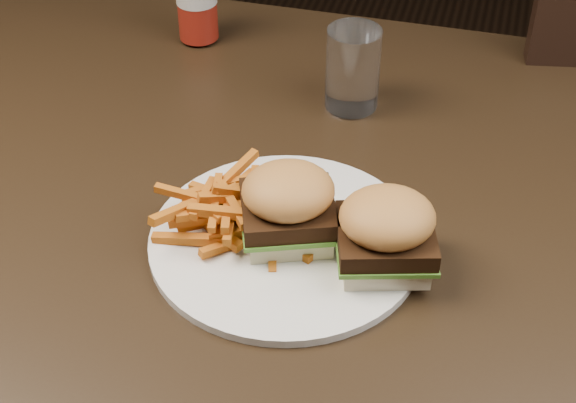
% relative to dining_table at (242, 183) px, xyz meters
% --- Properties ---
extents(dining_table, '(1.20, 0.80, 0.04)m').
position_rel_dining_table_xyz_m(dining_table, '(0.00, 0.00, 0.00)').
color(dining_table, black).
rests_on(dining_table, ground).
extents(plate, '(0.28, 0.28, 0.01)m').
position_rel_dining_table_xyz_m(plate, '(0.08, -0.11, 0.03)').
color(plate, white).
rests_on(plate, dining_table).
extents(sandwich_half_a, '(0.11, 0.10, 0.02)m').
position_rel_dining_table_xyz_m(sandwich_half_a, '(0.08, -0.11, 0.04)').
color(sandwich_half_a, beige).
rests_on(sandwich_half_a, plate).
extents(sandwich_half_b, '(0.10, 0.10, 0.02)m').
position_rel_dining_table_xyz_m(sandwich_half_b, '(0.19, -0.12, 0.04)').
color(sandwich_half_b, '#FCF0C6').
rests_on(sandwich_half_b, plate).
extents(fries_pile, '(0.14, 0.14, 0.05)m').
position_rel_dining_table_xyz_m(fries_pile, '(0.03, -0.11, 0.05)').
color(fries_pile, '#B0571E').
rests_on(fries_pile, plate).
extents(ketchup_bottle, '(0.06, 0.06, 0.11)m').
position_rel_dining_table_xyz_m(ketchup_bottle, '(-0.15, 0.27, 0.08)').
color(ketchup_bottle, maroon).
rests_on(ketchup_bottle, dining_table).
extents(tumbler, '(0.07, 0.07, 0.11)m').
position_rel_dining_table_xyz_m(tumbler, '(0.10, 0.16, 0.08)').
color(tumbler, white).
rests_on(tumbler, dining_table).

